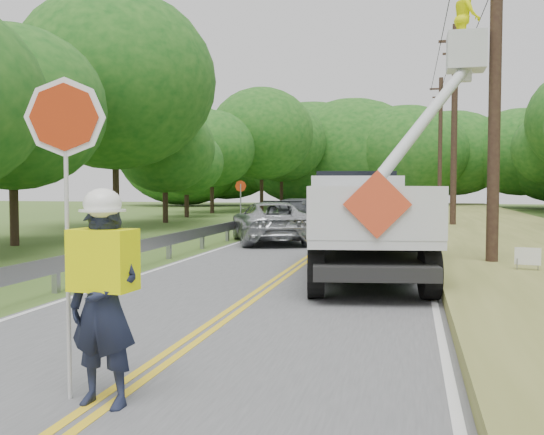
# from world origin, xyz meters

# --- Properties ---
(ground) EXTENTS (140.00, 140.00, 0.00)m
(ground) POSITION_xyz_m (0.00, 0.00, 0.00)
(ground) COLOR #436327
(ground) RESTS_ON ground
(road) EXTENTS (7.20, 96.00, 0.03)m
(road) POSITION_xyz_m (0.00, 14.00, 0.01)
(road) COLOR #505153
(road) RESTS_ON ground
(guardrail) EXTENTS (0.18, 48.00, 0.77)m
(guardrail) POSITION_xyz_m (-4.02, 14.91, 0.55)
(guardrail) COLOR gray
(guardrail) RESTS_ON ground
(utility_poles) EXTENTS (1.60, 43.30, 10.00)m
(utility_poles) POSITION_xyz_m (5.00, 17.02, 5.27)
(utility_poles) COLOR black
(utility_poles) RESTS_ON ground
(tall_grass_verge) EXTENTS (7.00, 96.00, 0.30)m
(tall_grass_verge) POSITION_xyz_m (7.10, 14.00, 0.15)
(tall_grass_verge) COLOR olive
(tall_grass_verge) RESTS_ON ground
(treeline_left) EXTENTS (11.61, 55.68, 11.80)m
(treeline_left) POSITION_xyz_m (-10.57, 29.69, 6.04)
(treeline_left) COLOR #332319
(treeline_left) RESTS_ON ground
(treeline_horizon) EXTENTS (57.87, 14.32, 11.27)m
(treeline_horizon) POSITION_xyz_m (0.28, 56.01, 5.50)
(treeline_horizon) COLOR #154A16
(treeline_horizon) RESTS_ON ground
(flagger) EXTENTS (1.22, 0.54, 3.27)m
(flagger) POSITION_xyz_m (0.04, -1.70, 1.18)
(flagger) COLOR #191E33
(flagger) RESTS_ON road
(bucket_truck) EXTENTS (4.66, 7.72, 7.19)m
(bucket_truck) POSITION_xyz_m (1.89, 8.51, 1.62)
(bucket_truck) COLOR black
(bucket_truck) RESTS_ON road
(suv_silver) EXTENTS (4.44, 6.18, 1.56)m
(suv_silver) POSITION_xyz_m (-2.30, 15.79, 0.80)
(suv_silver) COLOR #A5A8AC
(suv_silver) RESTS_ON road
(suv_darkgrey) EXTENTS (3.08, 5.72, 1.58)m
(suv_darkgrey) POSITION_xyz_m (-2.14, 22.07, 0.81)
(suv_darkgrey) COLOR #3A3F42
(suv_darkgrey) RESTS_ON road
(stop_sign_permanent) EXTENTS (0.52, 0.06, 2.44)m
(stop_sign_permanent) POSITION_xyz_m (-4.52, 19.44, 1.61)
(stop_sign_permanent) COLOR gray
(stop_sign_permanent) RESTS_ON ground
(yard_sign) EXTENTS (0.55, 0.15, 0.81)m
(yard_sign) POSITION_xyz_m (5.58, 7.49, 0.58)
(yard_sign) COLOR white
(yard_sign) RESTS_ON ground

